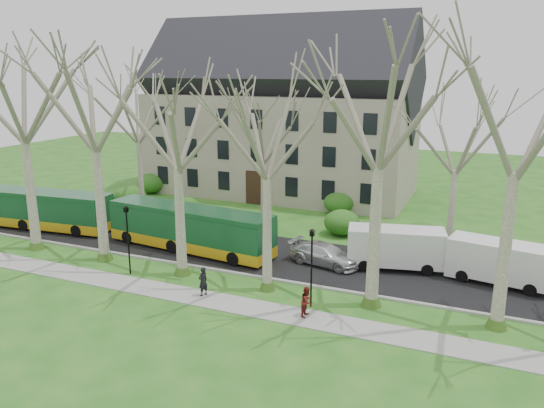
{
  "coord_description": "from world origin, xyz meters",
  "views": [
    {
      "loc": [
        14.5,
        -26.16,
        12.54
      ],
      "look_at": [
        1.99,
        3.0,
        4.38
      ],
      "focal_mm": 35.0,
      "sensor_mm": 36.0,
      "label": 1
    }
  ],
  "objects": [
    {
      "name": "ground",
      "position": [
        0.0,
        0.0,
        0.0
      ],
      "size": [
        120.0,
        120.0,
        0.0
      ],
      "primitive_type": "plane",
      "color": "#22621C",
      "rests_on": "ground"
    },
    {
      "name": "tree_row_far",
      "position": [
        -1.33,
        11.0,
        6.0
      ],
      "size": [
        33.0,
        7.0,
        12.0
      ],
      "color": "gray",
      "rests_on": "ground"
    },
    {
      "name": "sedan",
      "position": [
        4.8,
        5.21,
        0.76
      ],
      "size": [
        5.1,
        2.92,
        1.39
      ],
      "primitive_type": "imported",
      "rotation": [
        0.0,
        0.0,
        1.36
      ],
      "color": "silver",
      "rests_on": "road"
    },
    {
      "name": "tree_row_verge",
      "position": [
        0.0,
        0.3,
        7.0
      ],
      "size": [
        49.0,
        7.0,
        14.0
      ],
      "color": "gray",
      "rests_on": "ground"
    },
    {
      "name": "bus_lead",
      "position": [
        -18.83,
        4.17,
        1.61
      ],
      "size": [
        12.58,
        3.74,
        3.1
      ],
      "primitive_type": null,
      "rotation": [
        0.0,
        0.0,
        0.09
      ],
      "color": "#154927",
      "rests_on": "road"
    },
    {
      "name": "sidewalk",
      "position": [
        0.0,
        -2.5,
        0.03
      ],
      "size": [
        70.0,
        2.0,
        0.06
      ],
      "primitive_type": "cube",
      "color": "gray",
      "rests_on": "ground"
    },
    {
      "name": "lamp_row",
      "position": [
        -0.0,
        -1.0,
        2.57
      ],
      "size": [
        36.22,
        0.22,
        4.3
      ],
      "color": "black",
      "rests_on": "ground"
    },
    {
      "name": "van_b",
      "position": [
        15.3,
        6.3,
        1.34
      ],
      "size": [
        6.13,
        3.14,
        2.55
      ],
      "primitive_type": null,
      "rotation": [
        0.0,
        0.0,
        -0.18
      ],
      "color": "silver",
      "rests_on": "road"
    },
    {
      "name": "pedestrian_a",
      "position": [
        -0.02,
        -2.17,
        0.91
      ],
      "size": [
        0.58,
        0.71,
        1.69
      ],
      "primitive_type": "imported",
      "rotation": [
        0.0,
        0.0,
        -1.89
      ],
      "color": "black",
      "rests_on": "sidewalk"
    },
    {
      "name": "van_a",
      "position": [
        9.13,
        6.38,
        1.37
      ],
      "size": [
        6.34,
        3.46,
        2.62
      ],
      "primitive_type": null,
      "rotation": [
        0.0,
        0.0,
        0.22
      ],
      "color": "silver",
      "rests_on": "road"
    },
    {
      "name": "hedges",
      "position": [
        -4.67,
        14.0,
        1.0
      ],
      "size": [
        30.6,
        8.6,
        2.0
      ],
      "color": "#27641C",
      "rests_on": "ground"
    },
    {
      "name": "pedestrian_b",
      "position": [
        6.22,
        -2.27,
        0.86
      ],
      "size": [
        0.67,
        0.82,
        1.59
      ],
      "primitive_type": "imported",
      "rotation": [
        0.0,
        0.0,
        1.48
      ],
      "color": "maroon",
      "rests_on": "sidewalk"
    },
    {
      "name": "curb",
      "position": [
        0.0,
        1.5,
        0.07
      ],
      "size": [
        80.0,
        0.25,
        0.14
      ],
      "primitive_type": "cube",
      "color": "#A5A39E",
      "rests_on": "ground"
    },
    {
      "name": "building",
      "position": [
        -6.0,
        24.0,
        8.07
      ],
      "size": [
        26.5,
        12.2,
        16.0
      ],
      "color": "gray",
      "rests_on": "ground"
    },
    {
      "name": "road",
      "position": [
        0.0,
        5.5,
        0.03
      ],
      "size": [
        80.0,
        8.0,
        0.06
      ],
      "primitive_type": "cube",
      "color": "black",
      "rests_on": "ground"
    },
    {
      "name": "bus_follow",
      "position": [
        -4.87,
        4.31,
        1.64
      ],
      "size": [
        12.86,
        3.94,
        3.16
      ],
      "primitive_type": null,
      "rotation": [
        0.0,
        0.0,
        -0.1
      ],
      "color": "#154927",
      "rests_on": "road"
    }
  ]
}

